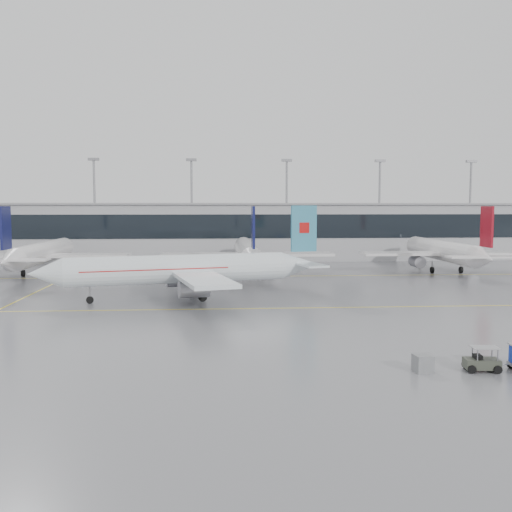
{
  "coord_description": "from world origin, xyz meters",
  "views": [
    {
      "loc": [
        -5.26,
        -64.42,
        11.7
      ],
      "look_at": [
        0.0,
        12.0,
        5.0
      ],
      "focal_mm": 40.0,
      "sensor_mm": 36.0,
      "label": 1
    }
  ],
  "objects": [
    {
      "name": "parked_jet_b",
      "position": [
        -35.0,
        33.69,
        3.71
      ],
      "size": [
        29.64,
        36.96,
        11.72
      ],
      "rotation": [
        0.0,
        0.0,
        1.57
      ],
      "color": "silver",
      "rests_on": "ground"
    },
    {
      "name": "ground",
      "position": [
        0.0,
        0.0,
        0.0
      ],
      "size": [
        320.0,
        320.0,
        0.0
      ],
      "primitive_type": "plane",
      "color": "slate",
      "rests_on": "ground"
    },
    {
      "name": "taxi_line_cross",
      "position": [
        -30.0,
        15.0,
        0.01
      ],
      "size": [
        0.25,
        60.0,
        0.01
      ],
      "primitive_type": "cube",
      "color": "yellow",
      "rests_on": "ground"
    },
    {
      "name": "parked_jet_d",
      "position": [
        35.0,
        33.69,
        3.71
      ],
      "size": [
        29.64,
        36.96,
        11.72
      ],
      "rotation": [
        0.0,
        0.0,
        1.57
      ],
      "color": "silver",
      "rests_on": "ground"
    },
    {
      "name": "terminal",
      "position": [
        0.0,
        62.0,
        6.0
      ],
      "size": [
        180.0,
        15.0,
        12.0
      ],
      "primitive_type": "cube",
      "color": "#9D9DA1",
      "rests_on": "ground"
    },
    {
      "name": "parked_jet_c",
      "position": [
        -0.0,
        33.69,
        3.71
      ],
      "size": [
        29.64,
        36.96,
        11.72
      ],
      "rotation": [
        0.0,
        0.0,
        1.57
      ],
      "color": "silver",
      "rests_on": "ground"
    },
    {
      "name": "taxi_line_main",
      "position": [
        0.0,
        0.0,
        0.01
      ],
      "size": [
        120.0,
        0.25,
        0.01
      ],
      "primitive_type": "cube",
      "color": "yellow",
      "rests_on": "ground"
    },
    {
      "name": "air_canada_jet",
      "position": [
        -8.88,
        7.53,
        3.75
      ],
      "size": [
        36.95,
        30.18,
        11.8
      ],
      "rotation": [
        0.0,
        0.0,
        3.38
      ],
      "color": "white",
      "rests_on": "ground"
    },
    {
      "name": "baggage_tug",
      "position": [
        13.49,
        -25.94,
        0.61
      ],
      "size": [
        3.65,
        1.74,
        1.74
      ],
      "rotation": [
        0.0,
        0.0,
        -0.11
      ],
      "color": "#393D32",
      "rests_on": "ground"
    },
    {
      "name": "gse_unit",
      "position": [
        9.23,
        -25.88,
        0.62
      ],
      "size": [
        1.37,
        1.3,
        1.24
      ],
      "primitive_type": "cube",
      "rotation": [
        0.0,
        0.0,
        0.13
      ],
      "color": "slate",
      "rests_on": "ground"
    },
    {
      "name": "light_masts",
      "position": [
        0.0,
        68.0,
        13.34
      ],
      "size": [
        156.4,
        1.0,
        22.6
      ],
      "color": "gray",
      "rests_on": "ground"
    },
    {
      "name": "taxi_line_north",
      "position": [
        0.0,
        30.0,
        0.01
      ],
      "size": [
        120.0,
        0.25,
        0.01
      ],
      "primitive_type": "cube",
      "color": "yellow",
      "rests_on": "ground"
    },
    {
      "name": "terminal_roof",
      "position": [
        0.0,
        62.0,
        12.2
      ],
      "size": [
        182.0,
        16.0,
        0.4
      ],
      "primitive_type": "cube",
      "color": "gray",
      "rests_on": "ground"
    },
    {
      "name": "terminal_glass",
      "position": [
        0.0,
        54.45,
        7.5
      ],
      "size": [
        180.0,
        0.2,
        5.0
      ],
      "primitive_type": "cube",
      "color": "black",
      "rests_on": "ground"
    }
  ]
}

